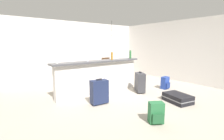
# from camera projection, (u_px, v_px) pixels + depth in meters

# --- Properties ---
(ground_plane) EXTENTS (13.00, 13.00, 0.05)m
(ground_plane) POSITION_uv_depth(u_px,v_px,m) (123.00, 95.00, 5.02)
(ground_plane) COLOR #ADA393
(wall_back) EXTENTS (6.60, 0.10, 2.50)m
(wall_back) POSITION_uv_depth(u_px,v_px,m) (79.00, 51.00, 7.20)
(wall_back) COLOR silver
(wall_back) RESTS_ON ground_plane
(wall_right) EXTENTS (0.10, 6.00, 2.50)m
(wall_right) POSITION_uv_depth(u_px,v_px,m) (173.00, 51.00, 6.87)
(wall_right) COLOR silver
(wall_right) RESTS_ON ground_plane
(partition_half_wall) EXTENTS (2.80, 0.20, 0.99)m
(partition_half_wall) POSITION_uv_depth(u_px,v_px,m) (99.00, 78.00, 5.01)
(partition_half_wall) COLOR silver
(partition_half_wall) RESTS_ON ground_plane
(bar_countertop) EXTENTS (2.96, 0.40, 0.05)m
(bar_countertop) POSITION_uv_depth(u_px,v_px,m) (99.00, 61.00, 4.93)
(bar_countertop) COLOR #4C4C51
(bar_countertop) RESTS_ON partition_half_wall
(bottle_white) EXTENTS (0.07, 0.07, 0.28)m
(bottle_white) POSITION_uv_depth(u_px,v_px,m) (57.00, 58.00, 4.13)
(bottle_white) COLOR silver
(bottle_white) RESTS_ON bar_countertop
(bottle_clear) EXTENTS (0.06, 0.06, 0.23)m
(bottle_clear) POSITION_uv_depth(u_px,v_px,m) (88.00, 57.00, 4.69)
(bottle_clear) COLOR silver
(bottle_clear) RESTS_ON bar_countertop
(bottle_amber) EXTENTS (0.06, 0.06, 0.24)m
(bottle_amber) POSITION_uv_depth(u_px,v_px,m) (112.00, 56.00, 5.13)
(bottle_amber) COLOR #9E661E
(bottle_amber) RESTS_ON bar_countertop
(bottle_green) EXTENTS (0.07, 0.07, 0.28)m
(bottle_green) POSITION_uv_depth(u_px,v_px,m) (130.00, 54.00, 5.59)
(bottle_green) COLOR #2D6B38
(bottle_green) RESTS_ON bar_countertop
(dining_table) EXTENTS (1.10, 0.80, 0.74)m
(dining_table) POSITION_uv_depth(u_px,v_px,m) (112.00, 65.00, 6.98)
(dining_table) COLOR #332319
(dining_table) RESTS_ON ground_plane
(dining_chair_near_partition) EXTENTS (0.45, 0.45, 0.93)m
(dining_chair_near_partition) POSITION_uv_depth(u_px,v_px,m) (117.00, 69.00, 6.57)
(dining_chair_near_partition) COLOR #4C331E
(dining_chair_near_partition) RESTS_ON ground_plane
(dining_chair_far_side) EXTENTS (0.43, 0.43, 0.93)m
(dining_chair_far_side) POSITION_uv_depth(u_px,v_px,m) (105.00, 66.00, 7.46)
(dining_chair_far_side) COLOR #4C331E
(dining_chair_far_side) RESTS_ON ground_plane
(pendant_lamp) EXTENTS (0.34, 0.34, 0.62)m
(pendant_lamp) POSITION_uv_depth(u_px,v_px,m) (112.00, 33.00, 6.68)
(pendant_lamp) COLOR black
(suitcase_flat_black) EXTENTS (0.63, 0.88, 0.22)m
(suitcase_flat_black) POSITION_uv_depth(u_px,v_px,m) (177.00, 98.00, 4.29)
(suitcase_flat_black) COLOR black
(suitcase_flat_black) RESTS_ON ground_plane
(suitcase_upright_charcoal) EXTENTS (0.43, 0.50, 0.67)m
(suitcase_upright_charcoal) POSITION_uv_depth(u_px,v_px,m) (140.00, 82.00, 5.14)
(suitcase_upright_charcoal) COLOR #38383D
(suitcase_upright_charcoal) RESTS_ON ground_plane
(backpack_green) EXTENTS (0.33, 0.33, 0.42)m
(backpack_green) POSITION_uv_depth(u_px,v_px,m) (156.00, 113.00, 3.15)
(backpack_green) COLOR #286B3D
(backpack_green) RESTS_ON ground_plane
(backpack_blue) EXTENTS (0.29, 0.27, 0.42)m
(backpack_blue) POSITION_uv_depth(u_px,v_px,m) (165.00, 83.00, 5.56)
(backpack_blue) COLOR #233D93
(backpack_blue) RESTS_ON ground_plane
(suitcase_upright_navy) EXTENTS (0.46, 0.29, 0.67)m
(suitcase_upright_navy) POSITION_uv_depth(u_px,v_px,m) (99.00, 92.00, 4.13)
(suitcase_upright_navy) COLOR #1E284C
(suitcase_upright_navy) RESTS_ON ground_plane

